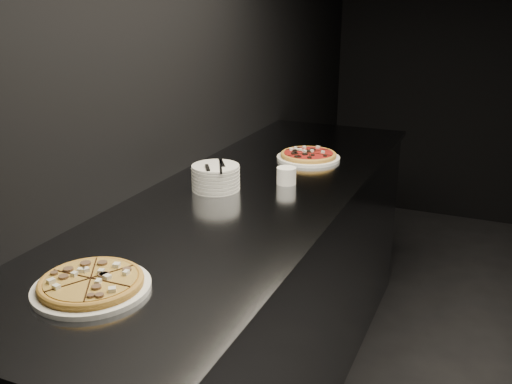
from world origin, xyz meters
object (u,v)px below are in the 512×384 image
at_px(counter, 252,297).
at_px(pizza_tomato, 308,156).
at_px(plate_stack, 216,177).
at_px(ramekin, 286,175).
at_px(pizza_mushroom, 91,284).
at_px(cutlery, 215,166).

xyz_separation_m(counter, pizza_tomato, (0.06, 0.48, 0.48)).
height_order(plate_stack, ramekin, plate_stack).
relative_size(counter, plate_stack, 13.59).
relative_size(pizza_mushroom, pizza_tomato, 1.05).
bearing_deg(pizza_tomato, counter, -97.32).
bearing_deg(cutlery, ramekin, 6.05).
distance_m(pizza_mushroom, ramekin, 1.00).
bearing_deg(ramekin, pizza_mushroom, -98.39).
bearing_deg(pizza_mushroom, cutlery, 94.92).
bearing_deg(counter, ramekin, 51.05).
relative_size(pizza_mushroom, ramekin, 3.90).
bearing_deg(pizza_mushroom, counter, 86.65).
height_order(pizza_tomato, ramekin, ramekin).
height_order(counter, pizza_mushroom, pizza_mushroom).
height_order(pizza_mushroom, cutlery, cutlery).
distance_m(counter, ramekin, 0.52).
distance_m(plate_stack, cutlery, 0.05).
bearing_deg(pizza_mushroom, pizza_tomato, 85.23).
height_order(counter, cutlery, cutlery).
bearing_deg(pizza_tomato, cutlery, -108.49).
bearing_deg(plate_stack, pizza_tomato, 70.37).
bearing_deg(ramekin, counter, -128.95).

